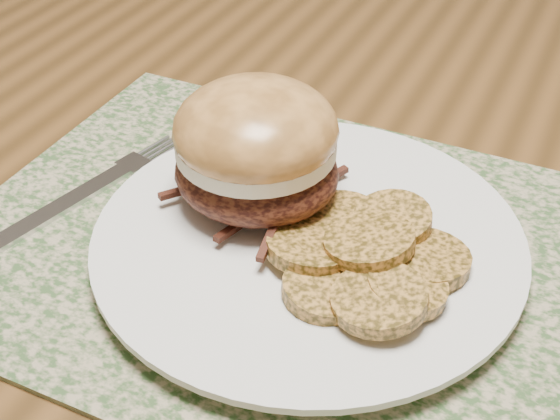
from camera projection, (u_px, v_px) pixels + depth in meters
name	position (u px, v px, depth m)	size (l,w,h in m)	color
placemat	(299.00, 253.00, 0.51)	(0.45, 0.33, 0.00)	#38562C
dinner_plate	(308.00, 243.00, 0.50)	(0.26, 0.26, 0.02)	white
pork_sandwich	(256.00, 148.00, 0.50)	(0.13, 0.12, 0.08)	black
roasted_potatoes	(368.00, 256.00, 0.47)	(0.14, 0.14, 0.03)	#BB8137
fork	(86.00, 192.00, 0.55)	(0.06, 0.18, 0.00)	silver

